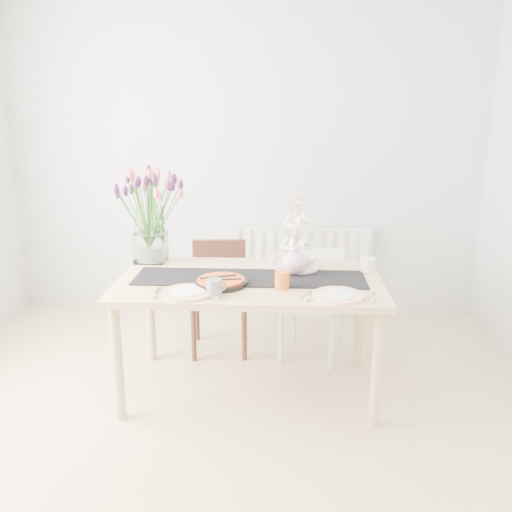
# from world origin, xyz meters

# --- Properties ---
(room_shell) EXTENTS (4.50, 4.50, 4.50)m
(room_shell) POSITION_xyz_m (0.00, 0.00, 1.30)
(room_shell) COLOR tan
(room_shell) RESTS_ON ground
(radiator) EXTENTS (1.20, 0.08, 0.60)m
(radiator) POSITION_xyz_m (0.50, 2.19, 0.45)
(radiator) COLOR white
(radiator) RESTS_ON room_shell
(dining_table) EXTENTS (1.60, 0.90, 0.75)m
(dining_table) POSITION_xyz_m (0.15, 0.78, 0.67)
(dining_table) COLOR tan
(dining_table) RESTS_ON ground
(chair_brown) EXTENTS (0.43, 0.43, 0.80)m
(chair_brown) POSITION_xyz_m (-0.12, 1.43, 0.46)
(chair_brown) COLOR #3D1E16
(chair_brown) RESTS_ON ground
(chair_white) EXTENTS (0.48, 0.48, 0.77)m
(chair_white) POSITION_xyz_m (0.58, 1.37, 0.44)
(chair_white) COLOR silver
(chair_white) RESTS_ON ground
(table_runner) EXTENTS (1.40, 0.35, 0.01)m
(table_runner) POSITION_xyz_m (0.15, 0.78, 0.75)
(table_runner) COLOR black
(table_runner) RESTS_ON dining_table
(tulip_vase) EXTENTS (0.72, 0.72, 0.62)m
(tulip_vase) POSITION_xyz_m (-0.54, 1.12, 1.15)
(tulip_vase) COLOR silver
(tulip_vase) RESTS_ON dining_table
(cake_stand) EXTENTS (0.28, 0.28, 0.41)m
(cake_stand) POSITION_xyz_m (0.43, 0.99, 0.87)
(cake_stand) COLOR gold
(cake_stand) RESTS_ON dining_table
(teapot) EXTENTS (0.30, 0.26, 0.17)m
(teapot) POSITION_xyz_m (0.41, 0.86, 0.83)
(teapot) COLOR silver
(teapot) RESTS_ON dining_table
(cream_jug) EXTENTS (0.10, 0.10, 0.09)m
(cream_jug) POSITION_xyz_m (0.88, 0.95, 0.80)
(cream_jug) COLOR silver
(cream_jug) RESTS_ON dining_table
(tart_tin) EXTENTS (0.31, 0.31, 0.04)m
(tart_tin) POSITION_xyz_m (-0.02, 0.65, 0.77)
(tart_tin) COLOR black
(tart_tin) RESTS_ON dining_table
(mug_grey) EXTENTS (0.12, 0.12, 0.10)m
(mug_grey) POSITION_xyz_m (-0.03, 0.45, 0.80)
(mug_grey) COLOR slate
(mug_grey) RESTS_ON dining_table
(mug_orange) EXTENTS (0.11, 0.11, 0.10)m
(mug_orange) POSITION_xyz_m (0.34, 0.61, 0.80)
(mug_orange) COLOR #D15A17
(mug_orange) RESTS_ON dining_table
(plate_left) EXTENTS (0.31, 0.31, 0.01)m
(plate_left) POSITION_xyz_m (-0.18, 0.49, 0.76)
(plate_left) COLOR silver
(plate_left) RESTS_ON dining_table
(plate_right) EXTENTS (0.37, 0.37, 0.01)m
(plate_right) POSITION_xyz_m (0.65, 0.49, 0.76)
(plate_right) COLOR white
(plate_right) RESTS_ON dining_table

